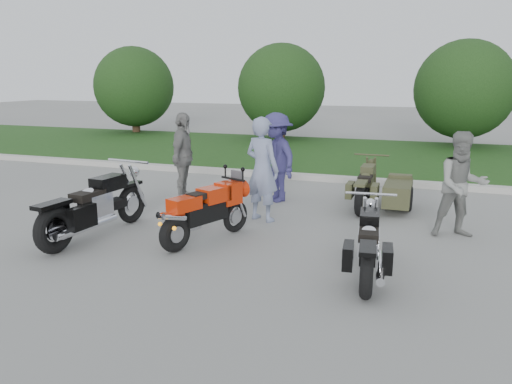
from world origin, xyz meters
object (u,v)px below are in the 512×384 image
(cruiser_right, at_px, (368,248))
(sportbike_red, at_px, (205,210))
(cruiser_sidecar, at_px, (384,191))
(person_denim, at_px, (276,157))
(person_grey, at_px, (462,185))
(cruiser_left, at_px, (92,209))
(person_back, at_px, (183,157))
(person_stripe, at_px, (262,169))

(cruiser_right, bearing_deg, sportbike_red, 161.04)
(cruiser_right, distance_m, cruiser_sidecar, 3.72)
(person_denim, bearing_deg, person_grey, 20.56)
(cruiser_left, height_order, person_grey, person_grey)
(cruiser_right, xyz_separation_m, person_back, (-4.35, 3.11, 0.54))
(person_stripe, relative_size, person_grey, 1.09)
(person_grey, distance_m, person_back, 5.65)
(cruiser_sidecar, relative_size, person_back, 1.13)
(person_stripe, distance_m, person_grey, 3.47)
(cruiser_left, relative_size, person_grey, 1.44)
(sportbike_red, bearing_deg, cruiser_left, -144.63)
(person_denim, bearing_deg, cruiser_left, -80.31)
(cruiser_sidecar, xyz_separation_m, person_denim, (-2.30, -0.02, 0.57))
(sportbike_red, xyz_separation_m, person_back, (-1.65, 2.47, 0.42))
(cruiser_sidecar, xyz_separation_m, person_stripe, (-2.11, -1.55, 0.59))
(person_denim, distance_m, person_back, 2.02)
(person_grey, xyz_separation_m, person_back, (-5.59, 0.79, 0.06))
(cruiser_sidecar, xyz_separation_m, person_grey, (1.36, -1.40, 0.50))
(sportbike_red, xyz_separation_m, person_stripe, (0.48, 1.53, 0.44))
(cruiser_sidecar, relative_size, person_grey, 1.21)
(sportbike_red, distance_m, cruiser_sidecar, 4.03)
(cruiser_right, bearing_deg, person_back, 138.77)
(person_stripe, relative_size, person_back, 1.02)
(cruiser_left, xyz_separation_m, person_back, (0.22, 2.92, 0.45))
(sportbike_red, height_order, cruiser_right, sportbike_red)
(cruiser_right, distance_m, person_grey, 2.67)
(sportbike_red, relative_size, person_back, 0.96)
(cruiser_left, bearing_deg, sportbike_red, 19.37)
(cruiser_right, xyz_separation_m, person_stripe, (-2.23, 2.17, 0.56))
(cruiser_left, distance_m, person_grey, 6.20)
(sportbike_red, height_order, person_denim, person_denim)
(cruiser_left, distance_m, cruiser_sidecar, 5.68)
(person_stripe, height_order, person_back, person_stripe)
(cruiser_sidecar, bearing_deg, sportbike_red, -129.49)
(person_stripe, bearing_deg, person_grey, -157.68)
(cruiser_left, bearing_deg, person_back, 91.65)
(cruiser_left, bearing_deg, person_grey, 26.03)
(person_denim, bearing_deg, sportbike_red, -54.12)
(sportbike_red, distance_m, person_grey, 4.30)
(cruiser_left, bearing_deg, cruiser_sidecar, 44.34)
(person_grey, distance_m, person_denim, 3.91)
(cruiser_right, xyz_separation_m, cruiser_sidecar, (-0.12, 3.72, -0.03))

